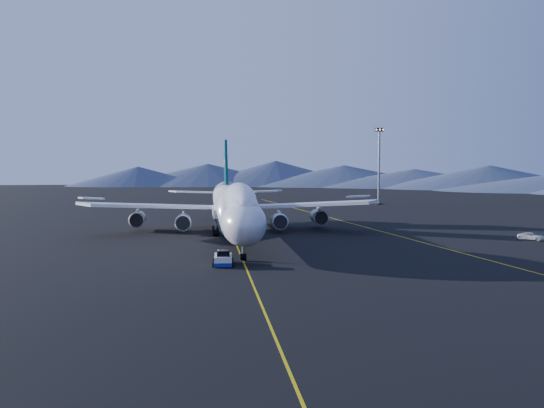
{
  "coord_description": "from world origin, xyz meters",
  "views": [
    {
      "loc": [
        -5.97,
        -112.99,
        14.66
      ],
      "look_at": [
        7.74,
        3.63,
        6.0
      ],
      "focal_mm": 40.0,
      "sensor_mm": 36.0,
      "label": 1
    }
  ],
  "objects": [
    {
      "name": "pushback_tug",
      "position": [
        -3.0,
        -29.5,
        0.68
      ],
      "size": [
        3.06,
        5.1,
        2.17
      ],
      "rotation": [
        0.0,
        0.0,
        -0.04
      ],
      "color": "silver",
      "rests_on": "ground"
    },
    {
      "name": "taxiway_line_main",
      "position": [
        0.0,
        0.0,
        0.01
      ],
      "size": [
        0.25,
        220.0,
        0.01
      ],
      "primitive_type": "cube",
      "color": "gold",
      "rests_on": "ground"
    },
    {
      "name": "floodlight_mast",
      "position": [
        51.72,
        79.03,
        12.6
      ],
      "size": [
        3.07,
        2.3,
        24.87
      ],
      "rotation": [
        0.0,
        0.0,
        0.11
      ],
      "color": "black",
      "rests_on": "ground"
    },
    {
      "name": "service_van",
      "position": [
        53.87,
        -9.8,
        0.67
      ],
      "size": [
        4.94,
        5.01,
        1.34
      ],
      "primitive_type": "imported",
      "rotation": [
        0.0,
        0.0,
        0.77
      ],
      "color": "silver",
      "rests_on": "ground"
    },
    {
      "name": "boeing_747",
      "position": [
        0.0,
        0.03,
        5.81
      ],
      "size": [
        59.62,
        72.43,
        19.37
      ],
      "color": "silver",
      "rests_on": "ground"
    },
    {
      "name": "taxiway_line_side",
      "position": [
        30.0,
        10.0,
        0.01
      ],
      "size": [
        28.08,
        198.09,
        0.01
      ],
      "primitive_type": "cube",
      "rotation": [
        0.0,
        0.0,
        0.14
      ],
      "color": "gold",
      "rests_on": "ground"
    },
    {
      "name": "ground",
      "position": [
        0.0,
        0.0,
        0.0
      ],
      "size": [
        500.0,
        500.0,
        0.0
      ],
      "primitive_type": "plane",
      "color": "black",
      "rests_on": "ground"
    }
  ]
}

